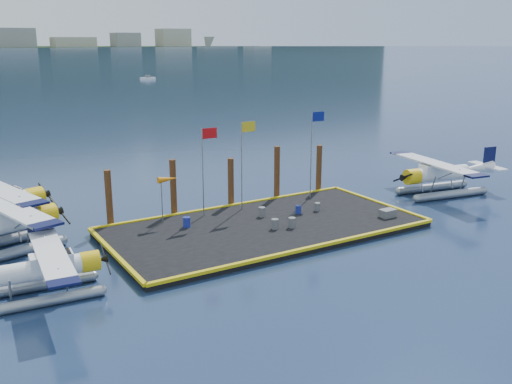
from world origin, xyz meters
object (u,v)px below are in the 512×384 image
seaplane_b (4,227)px  crate (388,213)px  drum_1 (292,223)px  flagpole_yellow (244,152)px  seaplane_d (438,176)px  windsock (168,180)px  seaplane_a (45,272)px  drum_2 (298,210)px  piling_4 (319,170)px  piling_3 (277,174)px  drum_3 (275,224)px  piling_0 (109,200)px  flagpole_red (205,158)px  flagpole_blue (314,142)px  drum_4 (317,207)px  drum_5 (262,212)px  drum_0 (187,222)px  piling_2 (231,184)px

seaplane_b → crate: size_ratio=9.65×
drum_1 → flagpole_yellow: flagpole_yellow is taller
seaplane_d → windsock: seaplane_d is taller
seaplane_a → drum_2: seaplane_a is taller
crate → piling_4: (0.41, 8.30, 1.33)m
piling_3 → piling_4: bearing=0.0°
drum_2 → flagpole_yellow: size_ratio=0.09×
drum_3 → piling_0: (-8.65, 6.45, 1.28)m
piling_4 → flagpole_red: bearing=-171.6°
drum_3 → crate: size_ratio=0.60×
drum_2 → flagpole_blue: (3.36, 2.92, 4.00)m
flagpole_yellow → piling_3: flagpole_yellow is taller
flagpole_red → piling_3: size_ratio=1.40×
flagpole_red → windsock: flagpole_red is taller
seaplane_d → drum_4: size_ratio=17.77×
drum_1 → drum_5: size_ratio=1.02×
drum_5 → flagpole_yellow: 4.38m
drum_0 → piling_3: (9.02, 3.22, 1.42)m
seaplane_d → drum_5: bearing=94.4°
drum_5 → piling_4: size_ratio=0.16×
drum_5 → flagpole_red: flagpole_red is taller
drum_4 → crate: 4.86m
seaplane_b → drum_1: (16.24, -5.85, -0.86)m
drum_0 → drum_5: 5.36m
seaplane_a → drum_1: bearing=100.3°
drum_0 → drum_5: drum_0 is taller
flagpole_red → piling_0: (-6.21, 1.60, -2.40)m
drum_3 → drum_2: bearing=31.2°
seaplane_a → drum_4: bearing=105.4°
drum_2 → piling_2: bearing=122.0°
drum_5 → windsock: bearing=159.4°
piling_2 → piling_3: size_ratio=0.88×
seaplane_b → piling_2: piling_2 is taller
piling_0 → windsock: bearing=-24.7°
drum_1 → flagpole_blue: flagpole_blue is taller
seaplane_d → drum_0: (-21.01, 1.90, -0.82)m
piling_3 → drum_0: bearing=-160.3°
seaplane_b → piling_0: piling_0 is taller
drum_3 → piling_0: size_ratio=0.16×
drum_4 → flagpole_blue: bearing=59.2°
drum_1 → drum_2: drum_1 is taller
drum_3 → flagpole_blue: bearing=36.5°
flagpole_blue → piling_4: flagpole_blue is taller
drum_2 → piling_0: 12.74m
drum_1 → flagpole_yellow: size_ratio=0.11×
seaplane_a → flagpole_red: flagpole_red is taller
drum_2 → piling_3: 4.90m
drum_3 → seaplane_a: bearing=-172.3°
drum_2 → windsock: windsock is taller
flagpole_yellow → piling_3: (3.80, 1.60, -2.36)m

